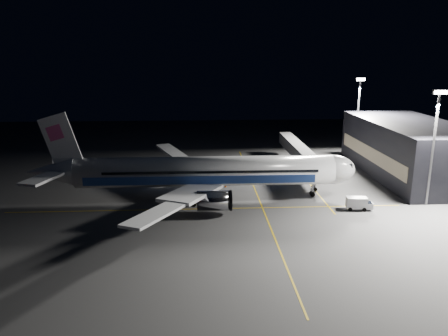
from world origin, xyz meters
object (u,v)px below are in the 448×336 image
baggage_tug (186,167)px  safety_cone_b (225,185)px  jet_bridge (300,152)px  safety_cone_c (223,177)px  floodlight_mast_north (358,111)px  service_truck (359,203)px  safety_cone_a (201,182)px  airliner (200,172)px  floodlight_mast_south (434,138)px

baggage_tug → safety_cone_b: 16.70m
jet_bridge → safety_cone_c: bearing=-166.2°
floodlight_mast_north → service_truck: 43.50m
safety_cone_a → airliner: bearing=-90.5°
jet_bridge → floodlight_mast_north: size_ratio=1.66×
floodlight_mast_south → safety_cone_b: 39.98m
floodlight_mast_south → baggage_tug: size_ratio=9.24×
floodlight_mast_north → safety_cone_c: 42.27m
airliner → baggage_tug: 21.97m
baggage_tug → floodlight_mast_north: bearing=15.8°
safety_cone_c → service_truck: bearing=-43.3°
safety_cone_a → jet_bridge: bearing=20.3°
safety_cone_b → jet_bridge: bearing=32.0°
jet_bridge → service_truck: bearing=-79.6°
jet_bridge → baggage_tug: jet_bridge is taller
baggage_tug → safety_cone_c: 11.28m
safety_cone_a → safety_cone_c: bearing=39.5°
floodlight_mast_south → safety_cone_c: floodlight_mast_south is taller
jet_bridge → safety_cone_a: 24.88m
floodlight_mast_north → airliner: bearing=-142.1°
baggage_tug → safety_cone_c: baggage_tug is taller
jet_bridge → airliner: bearing=-142.0°
safety_cone_a → safety_cone_b: bearing=-27.6°
floodlight_mast_north → service_truck: floodlight_mast_north is taller
airliner → safety_cone_b: bearing=53.0°
airliner → safety_cone_a: size_ratio=100.25×
baggage_tug → safety_cone_c: (8.26, -7.67, -0.45)m
jet_bridge → safety_cone_b: size_ratio=50.00×
service_truck → baggage_tug: 42.66m
jet_bridge → safety_cone_a: jet_bridge is taller
floodlight_mast_north → floodlight_mast_south: size_ratio=1.00×
airliner → jet_bridge: bearing=38.0°
airliner → service_truck: size_ratio=13.18×
baggage_tug → safety_cone_c: size_ratio=4.00×
floodlight_mast_north → safety_cone_c: bearing=-153.0°
floodlight_mast_north → safety_cone_a: (-40.99, -22.43, -12.06)m
baggage_tug → airliner: bearing=-79.0°
service_truck → safety_cone_c: bearing=142.7°
floodlight_mast_south → service_truck: floodlight_mast_south is taller
floodlight_mast_north → baggage_tug: floodlight_mast_north is taller
floodlight_mast_north → safety_cone_b: 45.40m
service_truck → jet_bridge: bearing=106.3°
floodlight_mast_south → service_truck: 17.41m
airliner → service_truck: 29.20m
airliner → jet_bridge: 29.31m
baggage_tug → safety_cone_a: (3.37, -11.71, -0.42)m
jet_bridge → floodlight_mast_south: size_ratio=1.66×
safety_cone_b → safety_cone_a: bearing=152.4°
floodlight_mast_north → safety_cone_b: bearing=-145.0°
jet_bridge → floodlight_mast_north: (18.00, 13.93, 7.79)m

